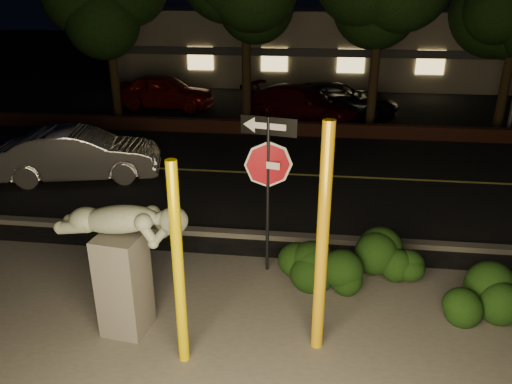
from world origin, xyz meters
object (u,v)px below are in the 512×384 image
Objects in this scene: yellow_pole_left at (178,268)px; sculpture at (123,254)px; silver_sedan at (80,154)px; parked_car_red at (164,91)px; parked_car_darkred at (301,104)px; parked_car_dark at (337,100)px; signpost at (268,165)px; yellow_pole_right at (322,244)px.

yellow_pole_left is 1.39× the size of sculpture.
parked_car_red is (-0.27, 9.10, 0.03)m from silver_sedan.
parked_car_darkred reaches higher than parked_car_dark.
parked_car_darkred is 1.73m from parked_car_dark.
parked_car_dark is (1.62, 12.84, -1.49)m from signpost.
parked_car_red is (-7.17, 15.65, -1.05)m from yellow_pole_right.
parked_car_dark is (1.49, 0.89, -0.01)m from parked_car_darkred.
silver_sedan is (-4.93, 7.11, -0.86)m from yellow_pole_left.
parked_car_dark is (0.61, 14.99, -1.10)m from yellow_pole_right.
parked_car_darkred is at bearing 101.99° from signpost.
yellow_pole_right is 17.24m from parked_car_red.
sculpture is 0.45× the size of parked_car_dark.
sculpture is at bearing 179.52° from yellow_pole_right.
silver_sedan reaches higher than parked_car_darkred.
yellow_pole_right is at bearing 6.85° from sculpture.
yellow_pole_right reaches higher than parked_car_dark.
parked_car_red is 0.91× the size of parked_car_darkred.
yellow_pole_right reaches higher than silver_sedan.
yellow_pole_left is 1.03× the size of signpost.
parked_car_dark is at bearing -90.82° from parked_car_red.
silver_sedan is (-6.90, 6.55, -1.08)m from yellow_pole_right.
parked_car_red is at bearing 85.68° from parked_car_dark.
yellow_pole_right is 0.73× the size of parked_car_darkred.
signpost is (0.96, 2.72, 0.61)m from yellow_pole_left.
parked_car_darkred is at bearing 93.57° from yellow_pole_right.
sculpture is 16.17m from parked_car_red.
yellow_pole_left is 0.64× the size of parked_car_darkred.
parked_car_red reaches higher than parked_car_darkred.
parked_car_red is at bearing 99.02° from parked_car_darkred.
parked_car_darkred is at bearing 88.64° from sculpture.
yellow_pole_left is 1.22m from sculpture.
silver_sedan is (-5.89, 4.39, -1.47)m from signpost.
signpost is at bearing 173.30° from parked_car_dark.
parked_car_dark is (7.51, 8.44, -0.02)m from silver_sedan.
yellow_pole_left is 0.71× the size of parked_car_red.
silver_sedan is at bearing 136.50° from yellow_pole_right.
signpost is at bearing 115.14° from yellow_pole_right.
parked_car_darkred is (-0.88, 14.10, -1.09)m from yellow_pole_right.
parked_car_darkred is 0.97× the size of parked_car_dark.
silver_sedan is at bearing 164.27° from parked_car_darkred.
signpost is 0.63× the size of parked_car_darkred.
yellow_pole_right is 15.04m from parked_car_dark.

